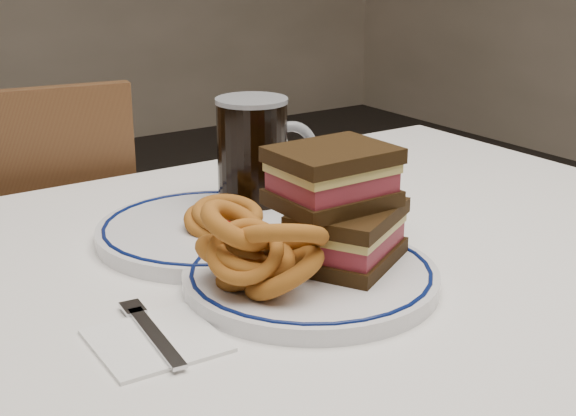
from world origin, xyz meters
TOP-DOWN VIEW (x-y plane):
  - dining_table at (0.00, 0.00)m, footprint 1.27×0.87m
  - chair_far at (-0.16, 0.63)m, footprint 0.47×0.47m
  - main_plate at (-0.02, -0.09)m, footprint 0.28×0.28m
  - reuben_sandwich at (0.03, -0.09)m, footprint 0.16×0.15m
  - onion_rings_main at (-0.09, -0.09)m, footprint 0.14×0.14m
  - ketchup_ramekin at (-0.05, 0.01)m, footprint 0.05×0.05m
  - beer_mug at (0.06, 0.15)m, footprint 0.15×0.10m
  - water_glass at (0.12, 0.00)m, footprint 0.08×0.08m
  - far_plate at (-0.04, 0.10)m, footprint 0.29×0.29m
  - onion_rings_far at (-0.03, 0.08)m, footprint 0.10×0.10m
  - napkin_fork at (-0.21, -0.11)m, footprint 0.12×0.15m

SIDE VIEW (x-z plane):
  - chair_far at x=-0.16m, z-range 0.04..0.93m
  - dining_table at x=0.00m, z-range 0.27..1.02m
  - napkin_fork at x=-0.21m, z-range 0.75..0.76m
  - main_plate at x=-0.02m, z-range 0.75..0.77m
  - far_plate at x=-0.04m, z-range 0.75..0.77m
  - onion_rings_far at x=-0.03m, z-range 0.76..0.81m
  - ketchup_ramekin at x=-0.05m, z-range 0.77..0.80m
  - onion_rings_main at x=-0.09m, z-range 0.75..0.87m
  - water_glass at x=0.12m, z-range 0.75..0.87m
  - beer_mug at x=0.06m, z-range 0.75..0.91m
  - reuben_sandwich at x=0.03m, z-range 0.77..0.90m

